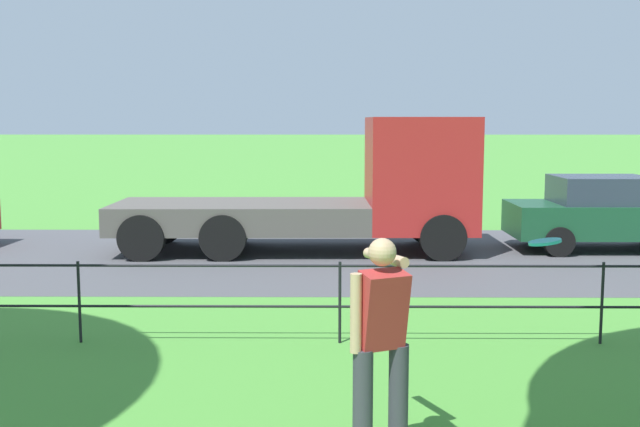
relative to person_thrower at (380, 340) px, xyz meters
name	(u,v)px	position (x,y,z in m)	size (l,w,h in m)	color
street_strip	(256,256)	(-1.84, 9.02, -0.96)	(80.00, 7.08, 0.01)	#4C4C51
park_fence	(209,289)	(-1.84, 3.11, -0.30)	(28.39, 0.04, 1.00)	black
person_thrower	(380,340)	(0.00, 0.00, 0.00)	(0.48, 0.88, 1.78)	#383842
frisbee	(545,242)	(1.39, 0.46, 0.71)	(0.33, 0.33, 0.07)	#2DB2C6
flatbed_truck_far_left	(348,192)	(0.01, 9.58, 0.25)	(7.34, 2.52, 2.75)	#B22323
car_dark_green_left	(606,213)	(5.38, 9.78, -0.19)	(4.01, 1.83, 1.54)	#194C2D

